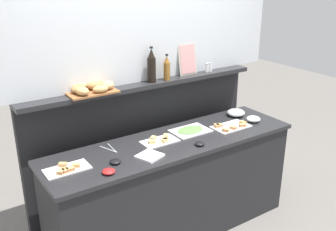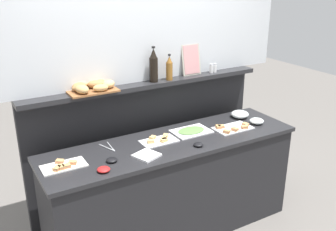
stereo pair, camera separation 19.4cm
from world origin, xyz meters
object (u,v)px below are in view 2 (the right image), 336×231
pepper_shaker (215,68)px  condiment_bowl_red (104,169)px  sandwich_platter_front (64,166)px  cold_cuts_platter (191,131)px  wine_bottle_dark (154,66)px  glass_bowl_large (257,121)px  salt_shaker (211,68)px  framed_picture (191,59)px  bread_basket (91,87)px  glass_bowl_medium (240,114)px  sandwich_platter_rear (233,128)px  condiment_bowl_cream (198,145)px  serving_tongs (109,147)px  vinegar_bottle_amber (169,68)px  napkin_stack (147,155)px  condiment_bowl_dark (112,160)px  sandwich_platter_side (159,140)px

pepper_shaker → condiment_bowl_red: bearing=-156.6°
sandwich_platter_front → cold_cuts_platter: (1.16, 0.08, -0.00)m
sandwich_platter_front → wine_bottle_dark: (0.97, 0.40, 0.54)m
glass_bowl_large → wine_bottle_dark: size_ratio=0.42×
salt_shaker → framed_picture: (-0.21, 0.04, 0.10)m
bread_basket → glass_bowl_medium: bearing=-10.9°
sandwich_platter_rear → glass_bowl_medium: (0.25, 0.19, 0.02)m
condiment_bowl_cream → framed_picture: 0.90m
sandwich_platter_front → condiment_bowl_red: size_ratio=3.42×
sandwich_platter_front → salt_shaker: (1.60, 0.40, 0.44)m
cold_cuts_platter → framed_picture: framed_picture is taller
condiment_bowl_cream → bread_basket: bread_basket is taller
serving_tongs → pepper_shaker: pepper_shaker is taller
vinegar_bottle_amber → condiment_bowl_red: bearing=-146.2°
condiment_bowl_red → serving_tongs: 0.39m
cold_cuts_platter → salt_shaker: size_ratio=3.84×
bread_basket → framed_picture: size_ratio=1.40×
condiment_bowl_red → napkin_stack: bearing=8.8°
sandwich_platter_rear → salt_shaker: bearing=80.3°
condiment_bowl_dark → framed_picture: size_ratio=0.29×
condiment_bowl_cream → napkin_stack: bearing=173.9°
glass_bowl_large → condiment_bowl_red: glass_bowl_large is taller
sandwich_platter_front → framed_picture: bearing=17.7°
glass_bowl_large → bread_basket: bread_basket is taller
pepper_shaker → bread_basket: (-1.26, 0.00, -0.00)m
cold_cuts_platter → bread_basket: size_ratio=0.81×
glass_bowl_large → napkin_stack: (-1.20, -0.09, -0.02)m
wine_bottle_dark → framed_picture: 0.42m
condiment_bowl_red → napkin_stack: size_ratio=0.55×
sandwich_platter_side → serving_tongs: bearing=166.8°
sandwich_platter_side → condiment_bowl_dark: 0.50m
sandwich_platter_side → wine_bottle_dark: size_ratio=0.97×
salt_shaker → serving_tongs: bearing=-167.3°
glass_bowl_large → bread_basket: (-1.42, 0.47, 0.42)m
sandwich_platter_side → condiment_bowl_cream: (0.23, -0.24, 0.00)m
glass_bowl_large → sandwich_platter_side: bearing=173.9°
glass_bowl_medium → condiment_bowl_cream: (-0.71, -0.34, -0.02)m
sandwich_platter_side → condiment_bowl_cream: bearing=-45.7°
cold_cuts_platter → serving_tongs: (-0.75, 0.06, -0.00)m
napkin_stack → bread_basket: 0.74m
bread_basket → condiment_bowl_dark: bearing=-95.4°
condiment_bowl_cream → napkin_stack: size_ratio=0.48×
condiment_bowl_red → pepper_shaker: bearing=23.4°
sandwich_platter_side → napkin_stack: size_ratio=1.81×
bread_basket → framed_picture: framed_picture is taller
condiment_bowl_cream → wine_bottle_dark: 0.81m
wine_bottle_dark → pepper_shaker: bearing=0.1°
sandwich_platter_front → condiment_bowl_dark: (0.33, -0.10, 0.00)m
glass_bowl_medium → condiment_bowl_red: size_ratio=1.83×
glass_bowl_medium → salt_shaker: bearing=122.2°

